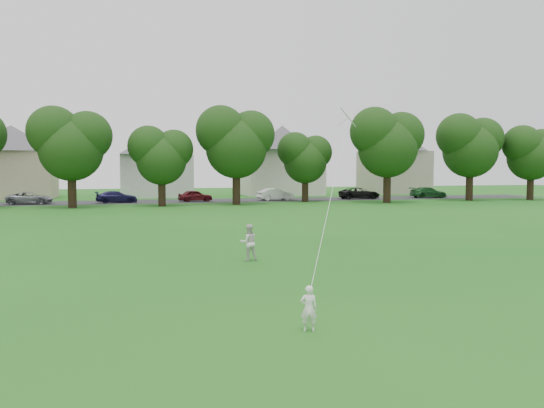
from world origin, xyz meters
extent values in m
plane|color=#145914|center=(0.00, 0.00, 0.00)|extent=(160.00, 160.00, 0.00)
cube|color=#2D2D30|center=(0.00, 42.00, 0.01)|extent=(90.00, 7.00, 0.01)
imported|color=white|center=(0.42, -3.70, 0.49)|extent=(0.41, 0.32, 0.98)
imported|color=silver|center=(1.06, 4.96, 0.68)|extent=(0.69, 0.55, 1.36)
plane|color=white|center=(5.91, 7.13, 5.60)|extent=(1.04, 1.24, 0.82)
cylinder|color=white|center=(3.17, 1.71, 3.15)|extent=(0.01, 0.01, 13.09)
cylinder|color=black|center=(-8.01, 35.11, 1.71)|extent=(0.73, 0.73, 3.42)
cylinder|color=black|center=(-0.31, 35.12, 1.42)|extent=(0.68, 0.68, 2.83)
cylinder|color=black|center=(6.67, 35.51, 1.82)|extent=(0.75, 0.75, 3.63)
cylinder|color=black|center=(14.38, 37.89, 1.39)|extent=(0.68, 0.68, 2.78)
cylinder|color=black|center=(21.82, 34.27, 1.85)|extent=(0.76, 0.76, 3.69)
cylinder|color=black|center=(32.09, 35.31, 1.80)|extent=(0.75, 0.75, 3.60)
cylinder|color=black|center=(39.21, 34.52, 1.57)|extent=(0.71, 0.71, 3.15)
imported|color=gray|center=(-12.42, 41.00, 0.59)|extent=(4.28, 2.12, 1.17)
imported|color=#14123A|center=(-4.43, 41.00, 0.60)|extent=(4.20, 2.06, 1.17)
imported|color=#511015|center=(3.42, 41.00, 0.61)|extent=(3.65, 1.75, 1.20)
imported|color=silver|center=(12.05, 41.00, 0.65)|extent=(4.04, 1.86, 1.28)
imported|color=black|center=(21.90, 41.00, 0.65)|extent=(4.75, 2.48, 1.28)
imported|color=#1D5723|center=(30.65, 41.00, 0.63)|extent=(4.44, 2.14, 1.25)
cube|color=tan|center=(-16.00, 52.00, 2.69)|extent=(8.96, 7.18, 5.37)
pyramid|color=#514E54|center=(-16.00, 52.00, 8.33)|extent=(12.92, 12.92, 2.95)
cube|color=silver|center=(0.00, 52.00, 2.54)|extent=(8.36, 7.08, 5.07)
pyramid|color=#514E54|center=(0.00, 52.00, 7.86)|extent=(12.05, 12.05, 2.79)
cube|color=silver|center=(16.00, 52.00, 2.89)|extent=(9.80, 6.33, 5.78)
pyramid|color=#514E54|center=(16.00, 52.00, 8.97)|extent=(14.13, 14.13, 3.18)
cube|color=#B1A893|center=(32.00, 52.00, 2.90)|extent=(8.39, 6.38, 5.80)
pyramid|color=#514E54|center=(32.00, 52.00, 9.00)|extent=(12.10, 12.10, 3.19)
camera|label=1|loc=(-3.16, -14.03, 3.41)|focal=35.00mm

